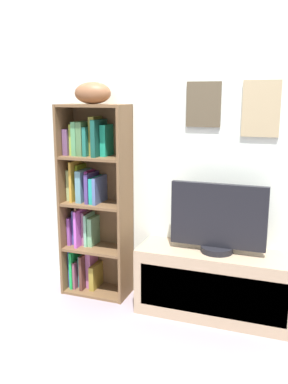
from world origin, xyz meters
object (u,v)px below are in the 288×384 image
at_px(television, 218,219).
at_px(tv_stand, 215,284).
at_px(bookshelf, 91,200).
at_px(football, 93,93).

bearing_deg(television, tv_stand, -90.00).
xyz_separation_m(bookshelf, tv_stand, (0.99, -0.08, -0.50)).
height_order(bookshelf, television, bookshelf).
bearing_deg(tv_stand, football, 177.25).
bearing_deg(football, bookshelf, 148.66).
distance_m(bookshelf, television, 0.99).
xyz_separation_m(football, television, (0.94, -0.04, -0.83)).
relative_size(bookshelf, football, 5.50).
height_order(bookshelf, football, football).
distance_m(tv_stand, television, 0.47).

